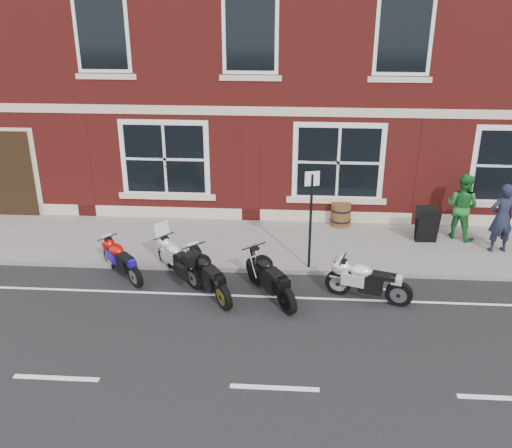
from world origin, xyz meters
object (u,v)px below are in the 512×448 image
Objects in this scene: moto_sport_red at (122,258)px; moto_sport_black at (209,273)px; moto_touring_silver at (179,258)px; pedestrian_right at (462,206)px; pedestrian_left at (502,218)px; moto_naked_black at (270,275)px; a_board_sign at (427,225)px; parking_sign at (311,213)px; barrel_planter at (341,214)px; moto_sport_silver at (367,279)px.

moto_sport_black is (2.25, -0.71, 0.06)m from moto_sport_red.
pedestrian_right is at bearing -21.69° from moto_touring_silver.
pedestrian_right is at bearing -56.40° from pedestrian_left.
moto_sport_red is 0.74× the size of moto_naked_black.
moto_touring_silver is 1.15m from moto_sport_black.
a_board_sign is 3.80m from parking_sign.
moto_naked_black reaches higher than moto_sport_black.
moto_touring_silver is 2.28× the size of barrel_planter.
pedestrian_right is at bearing -22.14° from moto_sport_silver.
pedestrian_left is at bearing -14.10° from moto_sport_black.
moto_sport_red is (-1.39, -0.07, -0.04)m from moto_touring_silver.
moto_sport_black is 6.31m from a_board_sign.
moto_sport_silver is at bearing -50.02° from moto_sport_red.
parking_sign is (0.90, 1.33, 1.00)m from moto_naked_black.
moto_sport_black is (0.85, -0.77, 0.03)m from moto_touring_silver.
pedestrian_left is 1.88m from a_board_sign.
pedestrian_left is 4.31m from barrel_planter.
barrel_planter is (-4.01, 1.46, -0.60)m from pedestrian_left.
pedestrian_right is (6.49, 3.38, 0.50)m from moto_sport_black.
parking_sign reaches higher than a_board_sign.
pedestrian_right is at bearing -11.34° from barrel_planter.
pedestrian_left is at bearing -36.74° from moto_sport_silver.
moto_sport_black is at bearing 8.69° from pedestrian_left.
moto_sport_red is 6.44m from barrel_planter.
moto_sport_red is at bearing 101.42° from moto_sport_silver.
moto_naked_black reaches higher than barrel_planter.
moto_naked_black is 6.15m from pedestrian_right.
moto_sport_black is 7.34m from pedestrian_right.
moto_sport_black is at bearing -83.39° from moto_touring_silver.
moto_sport_black is at bearing -60.51° from moto_sport_red.
moto_sport_red is 4.72m from parking_sign.
parking_sign is (4.55, 0.57, 1.08)m from moto_sport_red.
pedestrian_left is (8.14, 1.79, 0.54)m from moto_touring_silver.
pedestrian_left reaches higher than a_board_sign.
moto_naked_black is (1.41, -0.05, 0.02)m from moto_sport_black.
moto_sport_silver is at bearing -85.50° from barrel_planter.
a_board_sign is (-1.76, 0.48, -0.45)m from pedestrian_left.
moto_naked_black reaches higher than moto_sport_red.
moto_sport_silver is at bearing 24.15° from pedestrian_left.
a_board_sign is (5.53, 3.05, 0.06)m from moto_sport_black.
moto_sport_red is 2.14× the size of barrel_planter.
pedestrian_right reaches higher than moto_sport_silver.
barrel_planter is at bearing 22.90° from moto_sport_silver.
pedestrian_left reaches higher than moto_sport_silver.
parking_sign is at bearing 66.55° from pedestrian_right.
moto_touring_silver is at bearing -162.26° from a_board_sign.
parking_sign reaches higher than moto_touring_silver.
moto_sport_silver is 0.77× the size of parking_sign.
moto_touring_silver is at bearing -40.28° from moto_sport_red.
pedestrian_left is 5.17m from parking_sign.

